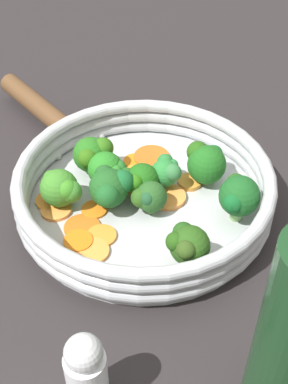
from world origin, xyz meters
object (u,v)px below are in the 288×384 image
object	(u,v)px
carrot_slice_3	(56,210)
carrot_slice_5	(189,182)
broccoli_floret_8	(92,154)
broccoli_floret_3	(110,187)
carrot_slice_10	(82,228)
carrot_slice_9	(142,176)
carrot_slice_2	(102,236)
carrot_slice_12	(152,157)
broccoli_floret_6	(136,180)
broccoli_floret_5	(166,172)
carrot_slice_1	(51,201)
broccoli_floret_4	(149,197)
carrot_slice_4	(167,194)
carrot_slice_8	(92,251)
broccoli_floret_1	(206,162)
carrot_slice_7	(133,162)
broccoli_floret_9	(188,245)
carrot_slice_0	(94,210)
carrot_slice_11	(133,181)
broccoli_floret_7	(108,170)
skillet	(144,205)
broccoli_floret_0	(61,188)
carrot_slice_6	(78,241)
broccoli_floret_2	(238,196)

from	to	relation	value
carrot_slice_3	carrot_slice_5	bearing A→B (deg)	-82.53
broccoli_floret_8	broccoli_floret_3	bearing A→B (deg)	-167.02
carrot_slice_10	carrot_slice_9	bearing A→B (deg)	-46.82
carrot_slice_2	carrot_slice_9	xyz separation A→B (m)	(0.09, -0.06, 0.00)
carrot_slice_12	broccoli_floret_8	size ratio (longest dim) A/B	0.91
broccoli_floret_6	broccoli_floret_5	bearing A→B (deg)	-76.99
carrot_slice_3	broccoli_floret_6	distance (m)	0.10
carrot_slice_1	broccoli_floret_4	size ratio (longest dim) A/B	0.85
carrot_slice_4	carrot_slice_8	bearing A→B (deg)	127.43
carrot_slice_4	broccoli_floret_1	size ratio (longest dim) A/B	0.82
carrot_slice_7	broccoli_floret_3	world-z (taller)	broccoli_floret_3
carrot_slice_2	broccoli_floret_9	world-z (taller)	broccoli_floret_9
carrot_slice_4	carrot_slice_0	bearing A→B (deg)	97.04
carrot_slice_5	carrot_slice_7	distance (m)	0.08
carrot_slice_5	broccoli_floret_5	size ratio (longest dim) A/B	0.70
carrot_slice_10	carrot_slice_11	size ratio (longest dim) A/B	0.98
broccoli_floret_3	broccoli_floret_7	xyz separation A→B (m)	(0.03, -0.00, -0.00)
carrot_slice_2	carrot_slice_5	xyz separation A→B (m)	(0.07, -0.11, 0.00)
skillet	carrot_slice_11	distance (m)	0.04
broccoli_floret_3	carrot_slice_8	bearing A→B (deg)	157.09
broccoli_floret_1	broccoli_floret_5	world-z (taller)	broccoli_floret_1
carrot_slice_4	broccoli_floret_0	bearing A→B (deg)	87.68
carrot_slice_1	broccoli_floret_1	bearing A→B (deg)	-87.22
broccoli_floret_9	carrot_slice_6	bearing A→B (deg)	65.18
carrot_slice_3	carrot_slice_4	distance (m)	0.13
broccoli_floret_4	broccoli_floret_5	size ratio (longest dim) A/B	1.01
carrot_slice_3	carrot_slice_12	xyz separation A→B (m)	(0.07, -0.12, 0.00)
carrot_slice_10	broccoli_floret_7	distance (m)	0.08
broccoli_floret_2	broccoli_floret_3	xyz separation A→B (m)	(0.04, 0.14, -0.00)
carrot_slice_10	broccoli_floret_0	size ratio (longest dim) A/B	0.86
carrot_slice_2	carrot_slice_8	distance (m)	0.02
broccoli_floret_5	broccoli_floret_7	world-z (taller)	broccoli_floret_7
carrot_slice_9	broccoli_floret_8	size ratio (longest dim) A/B	0.85
carrot_slice_4	broccoli_floret_2	world-z (taller)	broccoli_floret_2
carrot_slice_5	broccoli_floret_2	size ratio (longest dim) A/B	0.51
broccoli_floret_2	broccoli_floret_3	world-z (taller)	broccoli_floret_2
carrot_slice_9	broccoli_floret_8	xyz separation A→B (m)	(0.02, 0.06, 0.03)
broccoli_floret_5	broccoli_floret_7	bearing A→B (deg)	81.52
carrot_slice_5	carrot_slice_4	bearing A→B (deg)	118.61
carrot_slice_1	skillet	bearing A→B (deg)	-98.65
carrot_slice_2	carrot_slice_4	bearing A→B (deg)	-57.70
broccoli_floret_7	carrot_slice_3	bearing A→B (deg)	114.94
carrot_slice_6	broccoli_floret_1	size ratio (longest dim) A/B	0.62
broccoli_floret_5	carrot_slice_6	bearing A→B (deg)	123.50
carrot_slice_1	carrot_slice_4	distance (m)	0.14
carrot_slice_11	broccoli_floret_4	world-z (taller)	broccoli_floret_4
broccoli_floret_7	carrot_slice_0	bearing A→B (deg)	150.17
carrot_slice_11	broccoli_floret_3	bearing A→B (deg)	139.51
carrot_slice_9	broccoli_floret_3	world-z (taller)	broccoli_floret_3
carrot_slice_9	carrot_slice_11	size ratio (longest dim) A/B	1.02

